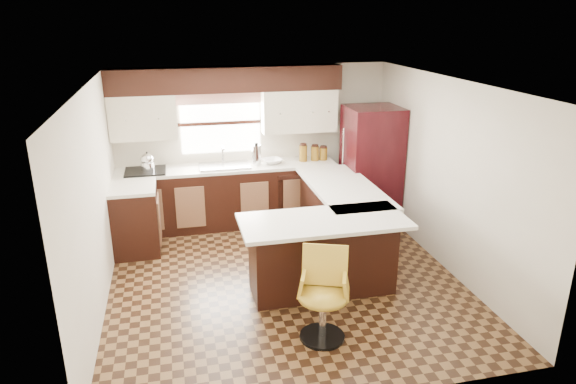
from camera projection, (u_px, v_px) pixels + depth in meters
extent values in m
plane|color=#49301A|center=(284.00, 279.00, 6.38)|extent=(4.40, 4.40, 0.00)
plane|color=silver|center=(284.00, 84.00, 5.59)|extent=(4.40, 4.40, 0.00)
plane|color=beige|center=(254.00, 143.00, 8.01)|extent=(4.40, 0.00, 4.40)
plane|color=beige|center=(346.00, 277.00, 3.96)|extent=(4.40, 0.00, 4.40)
plane|color=beige|center=(95.00, 202.00, 5.54)|extent=(0.00, 4.40, 4.40)
plane|color=beige|center=(447.00, 176.00, 6.43)|extent=(0.00, 4.40, 4.40)
cube|color=black|center=(229.00, 197.00, 7.88)|extent=(3.30, 0.60, 0.90)
cube|color=black|center=(136.00, 220.00, 7.00)|extent=(0.60, 0.70, 0.90)
cube|color=silver|center=(228.00, 168.00, 7.73)|extent=(3.30, 0.60, 0.04)
cube|color=silver|center=(132.00, 188.00, 6.84)|extent=(0.60, 0.70, 0.04)
cube|color=black|center=(227.00, 79.00, 7.42)|extent=(3.40, 0.35, 0.36)
cube|color=beige|center=(143.00, 117.00, 7.33)|extent=(0.94, 0.35, 0.64)
cube|color=beige|center=(299.00, 111.00, 7.82)|extent=(1.14, 0.35, 0.64)
cube|color=white|center=(221.00, 123.00, 7.77)|extent=(1.20, 0.02, 0.90)
cube|color=#D19B93|center=(220.00, 98.00, 7.60)|extent=(1.30, 0.06, 0.18)
cube|color=#B2B2B7|center=(224.00, 166.00, 7.69)|extent=(0.75, 0.45, 0.03)
cube|color=black|center=(296.00, 200.00, 7.84)|extent=(0.58, 0.03, 0.78)
cube|color=black|center=(145.00, 171.00, 7.44)|extent=(0.58, 0.50, 0.02)
cube|color=black|center=(339.00, 221.00, 7.00)|extent=(0.60, 1.95, 0.90)
cube|color=black|center=(322.00, 256.00, 5.99)|extent=(1.65, 0.60, 0.90)
cube|color=silver|center=(343.00, 188.00, 6.85)|extent=(0.84, 1.95, 0.04)
cube|color=silver|center=(324.00, 221.00, 5.75)|extent=(1.89, 0.84, 0.04)
cube|color=black|center=(371.00, 167.00, 7.82)|extent=(0.78, 0.75, 1.83)
cylinder|color=silver|center=(257.00, 155.00, 7.76)|extent=(0.14, 0.14, 0.30)
imported|color=white|center=(272.00, 161.00, 7.85)|extent=(0.36, 0.36, 0.07)
cylinder|color=brown|center=(303.00, 153.00, 7.95)|extent=(0.12, 0.12, 0.25)
cylinder|color=brown|center=(315.00, 153.00, 7.99)|extent=(0.12, 0.12, 0.22)
cylinder|color=brown|center=(323.00, 154.00, 8.03)|extent=(0.13, 0.13, 0.19)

